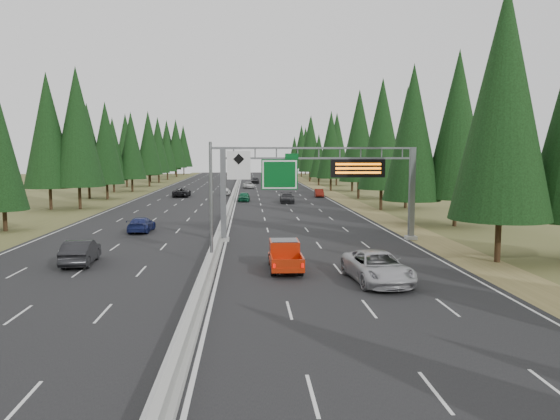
{
  "coord_description": "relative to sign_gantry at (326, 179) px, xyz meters",
  "views": [
    {
      "loc": [
        2.34,
        -10.13,
        7.27
      ],
      "look_at": [
        4.15,
        20.0,
        4.19
      ],
      "focal_mm": 35.0,
      "sensor_mm": 36.0,
      "label": 1
    }
  ],
  "objects": [
    {
      "name": "car_ahead_dkgrey",
      "position": [
        -0.68,
        35.77,
        -4.45
      ],
      "size": [
        2.22,
        5.15,
        1.48
      ],
      "primitive_type": "imported",
      "rotation": [
        0.0,
        0.0,
        -0.03
      ],
      "color": "black",
      "rests_on": "road"
    },
    {
      "name": "silver_minivan",
      "position": [
        0.72,
        -15.15,
        -4.33
      ],
      "size": [
        3.43,
        6.45,
        1.73
      ],
      "primitive_type": "imported",
      "rotation": [
        0.0,
        0.0,
        0.09
      ],
      "color": "#B0AFB4",
      "rests_on": "road"
    },
    {
      "name": "hov_sign_pole",
      "position": [
        -8.33,
        -9.92,
        -0.54
      ],
      "size": [
        2.8,
        0.5,
        8.0
      ],
      "color": "slate",
      "rests_on": "road"
    },
    {
      "name": "car_onc_far",
      "position": [
        -17.76,
        48.55,
        -4.4
      ],
      "size": [
        2.68,
        5.72,
        1.58
      ],
      "primitive_type": "imported",
      "rotation": [
        0.0,
        0.0,
        3.13
      ],
      "color": "black",
      "rests_on": "road"
    },
    {
      "name": "car_ahead_far",
      "position": [
        -4.64,
        90.13,
        -4.38
      ],
      "size": [
        2.11,
        4.83,
        1.62
      ],
      "primitive_type": "imported",
      "rotation": [
        0.0,
        0.0,
        -0.04
      ],
      "color": "#232326",
      "rests_on": "road"
    },
    {
      "name": "tree_row_right",
      "position": [
        12.74,
        38.04,
        4.19
      ],
      "size": [
        11.98,
        238.44,
        18.71
      ],
      "color": "black",
      "rests_on": "ground"
    },
    {
      "name": "car_onc_blue",
      "position": [
        -16.47,
        6.07,
        -4.5
      ],
      "size": [
        2.06,
        4.81,
        1.38
      ],
      "primitive_type": "imported",
      "rotation": [
        0.0,
        0.0,
        3.11
      ],
      "color": "navy",
      "rests_on": "road"
    },
    {
      "name": "sign_gantry",
      "position": [
        0.0,
        0.0,
        0.0
      ],
      "size": [
        16.75,
        0.98,
        7.8
      ],
      "color": "slate",
      "rests_on": "road"
    },
    {
      "name": "median_barrier",
      "position": [
        -8.92,
        45.12,
        -4.85
      ],
      "size": [
        0.7,
        260.0,
        0.85
      ],
      "color": "gray",
      "rests_on": "road"
    },
    {
      "name": "car_ahead_dkred",
      "position": [
        5.58,
        46.77,
        -4.51
      ],
      "size": [
        1.65,
        4.16,
        1.35
      ],
      "primitive_type": "imported",
      "rotation": [
        0.0,
        0.0,
        -0.05
      ],
      "color": "maroon",
      "rests_on": "road"
    },
    {
      "name": "car_ahead_white",
      "position": [
        -6.28,
        71.88,
        -4.53
      ],
      "size": [
        2.55,
        4.92,
        1.32
      ],
      "primitive_type": "imported",
      "rotation": [
        0.0,
        0.0,
        0.08
      ],
      "color": "silver",
      "rests_on": "road"
    },
    {
      "name": "car_ahead_green",
      "position": [
        -7.1,
        38.92,
        -4.47
      ],
      "size": [
        1.91,
        4.3,
        1.44
      ],
      "primitive_type": "imported",
      "rotation": [
        0.0,
        0.0,
        -0.05
      ],
      "color": "#145A3A",
      "rests_on": "road"
    },
    {
      "name": "tree_row_left",
      "position": [
        -31.15,
        34.59,
        4.57
      ],
      "size": [
        11.66,
        241.2,
        19.0
      ],
      "color": "black",
      "rests_on": "ground"
    },
    {
      "name": "shoulder_right",
      "position": [
        8.88,
        45.12,
        -5.24
      ],
      "size": [
        3.6,
        260.0,
        0.06
      ],
      "primitive_type": "cube",
      "color": "olive",
      "rests_on": "ground"
    },
    {
      "name": "road",
      "position": [
        -8.92,
        45.12,
        -5.23
      ],
      "size": [
        32.0,
        260.0,
        0.08
      ],
      "primitive_type": "cube",
      "color": "black",
      "rests_on": "ground"
    },
    {
      "name": "shoulder_left",
      "position": [
        -26.72,
        45.12,
        -5.24
      ],
      "size": [
        3.6,
        260.0,
        0.06
      ],
      "primitive_type": "cube",
      "color": "#4F5226",
      "rests_on": "ground"
    },
    {
      "name": "red_pickup",
      "position": [
        -4.25,
        -11.13,
        -4.21
      ],
      "size": [
        1.93,
        5.41,
        1.76
      ],
      "color": "black",
      "rests_on": "road"
    },
    {
      "name": "car_onc_near",
      "position": [
        -17.55,
        -8.96,
        -4.38
      ],
      "size": [
        2.07,
        5.05,
        1.63
      ],
      "primitive_type": "imported",
      "rotation": [
        0.0,
        0.0,
        3.21
      ],
      "color": "black",
      "rests_on": "road"
    },
    {
      "name": "car_onc_white",
      "position": [
        -10.42,
        51.77,
        -4.51
      ],
      "size": [
        1.81,
        4.05,
        1.35
      ],
      "primitive_type": "imported",
      "rotation": [
        0.0,
        0.0,
        3.09
      ],
      "color": "white",
      "rests_on": "road"
    }
  ]
}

